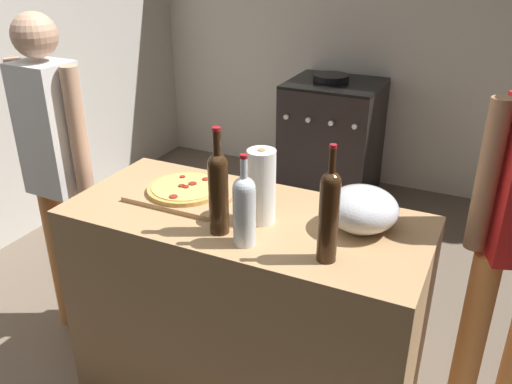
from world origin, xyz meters
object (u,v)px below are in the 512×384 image
(wine_bottle_dark, at_px, (244,208))
(mixing_bowl, at_px, (362,209))
(wine_bottle_amber, at_px, (219,189))
(stove, at_px, (332,139))
(paper_towel_roll, at_px, (261,187))
(person_in_stripes, at_px, (57,164))
(pizza, at_px, (185,188))
(wine_bottle_green, at_px, (329,213))

(wine_bottle_dark, bearing_deg, mixing_bowl, 39.23)
(wine_bottle_amber, relative_size, stove, 0.42)
(paper_towel_roll, relative_size, person_in_stripes, 0.18)
(pizza, relative_size, paper_towel_roll, 1.09)
(wine_bottle_dark, height_order, stove, wine_bottle_dark)
(wine_bottle_green, relative_size, stove, 0.43)
(wine_bottle_dark, xyz_separation_m, stove, (-0.44, 2.35, -0.58))
(mixing_bowl, relative_size, wine_bottle_green, 0.65)
(wine_bottle_amber, xyz_separation_m, person_in_stripes, (-0.96, 0.19, -0.15))
(mixing_bowl, relative_size, wine_bottle_amber, 0.66)
(wine_bottle_green, distance_m, stove, 2.52)
(paper_towel_roll, xyz_separation_m, wine_bottle_dark, (0.02, -0.17, -0.00))
(mixing_bowl, bearing_deg, pizza, -177.34)
(person_in_stripes, bearing_deg, pizza, 0.76)
(mixing_bowl, xyz_separation_m, wine_bottle_green, (-0.04, -0.25, 0.09))
(mixing_bowl, height_order, wine_bottle_amber, wine_bottle_amber)
(pizza, xyz_separation_m, person_in_stripes, (-0.68, -0.01, -0.01))
(pizza, relative_size, wine_bottle_amber, 0.79)
(stove, distance_m, person_in_stripes, 2.27)
(mixing_bowl, height_order, person_in_stripes, person_in_stripes)
(wine_bottle_green, bearing_deg, paper_towel_roll, 153.78)
(pizza, xyz_separation_m, stove, (-0.05, 2.12, -0.48))
(wine_bottle_green, bearing_deg, wine_bottle_dark, -175.44)
(wine_bottle_amber, xyz_separation_m, wine_bottle_green, (0.40, -0.01, 0.00))
(wine_bottle_amber, height_order, person_in_stripes, person_in_stripes)
(wine_bottle_dark, xyz_separation_m, wine_bottle_green, (0.29, 0.02, 0.03))
(wine_bottle_dark, distance_m, person_in_stripes, 1.10)
(wine_bottle_amber, height_order, stove, wine_bottle_amber)
(pizza, bearing_deg, wine_bottle_green, -17.60)
(wine_bottle_dark, xyz_separation_m, person_in_stripes, (-1.07, 0.23, -0.12))
(mixing_bowl, xyz_separation_m, stove, (-0.77, 2.08, -0.53))
(person_in_stripes, bearing_deg, paper_towel_roll, -3.00)
(wine_bottle_dark, relative_size, stove, 0.35)
(stove, bearing_deg, mixing_bowl, -69.80)
(wine_bottle_dark, bearing_deg, wine_bottle_amber, 163.59)
(paper_towel_roll, bearing_deg, mixing_bowl, 15.67)
(wine_bottle_dark, height_order, person_in_stripes, person_in_stripes)
(wine_bottle_amber, xyz_separation_m, stove, (-0.32, 2.32, -0.61))
(wine_bottle_green, height_order, person_in_stripes, person_in_stripes)
(wine_bottle_amber, bearing_deg, wine_bottle_dark, -16.41)
(pizza, bearing_deg, wine_bottle_amber, -36.56)
(paper_towel_roll, distance_m, person_in_stripes, 1.06)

